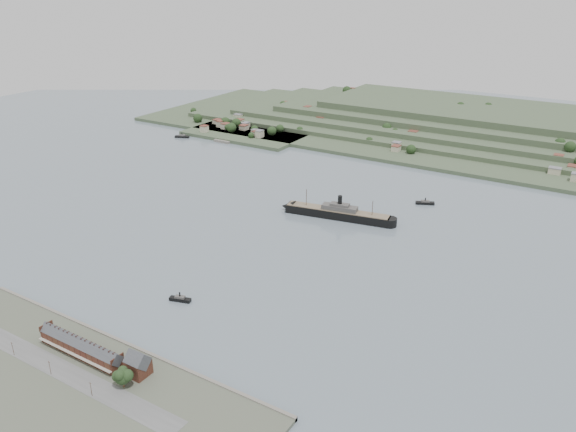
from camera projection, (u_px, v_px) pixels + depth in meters
The scene contains 10 objects.
ground at pixel (272, 243), 422.56m from camera, with size 1400.00×1400.00×0.00m, color slate.
near_shore at pixel (65, 383), 275.78m from camera, with size 220.00×80.00×2.60m.
terrace_row at pixel (81, 347), 292.99m from camera, with size 55.60×9.80×11.07m.
gabled_building at pixel (138, 364), 277.55m from camera, with size 10.40×10.18×14.09m.
far_peninsula at pixel (459, 125), 712.59m from camera, with size 760.00×309.00×30.00m.
steamship at pixel (335, 213), 466.44m from camera, with size 99.63×27.37×24.01m.
tugboat at pixel (180, 299), 346.74m from camera, with size 14.16×7.38×6.16m.
ferry_west at pixel (182, 136), 700.63m from camera, with size 18.38×11.38×6.69m.
ferry_east at pixel (425, 203), 495.06m from camera, with size 16.54×10.81×6.05m.
fig_tree at pixel (122, 376), 268.54m from camera, with size 9.91×8.58×11.06m.
Camera 1 is at (209.45, -318.07, 184.63)m, focal length 35.00 mm.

